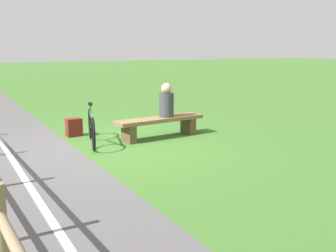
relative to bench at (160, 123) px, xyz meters
The scene contains 7 objects.
ground_plane 1.28m from the bench, 11.30° to the left, with size 80.00×80.00×0.00m, color #3D6B28.
paved_path 5.05m from the bench, 57.26° to the left, with size 2.42×36.00×0.02m, color #565454.
path_centre_line 5.05m from the bench, 57.26° to the left, with size 0.10×32.00×0.00m, color silver.
bench is the anchor object (origin of this frame).
person_seated 0.48m from the bench, 169.78° to the right, with size 0.37×0.37×0.74m.
bicycle 1.50m from the bench, ahead, with size 0.34×1.72×0.83m.
backpack 1.92m from the bench, 28.26° to the right, with size 0.36×0.30×0.40m.
Camera 1 is at (2.12, 7.79, 2.01)m, focal length 43.70 mm.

